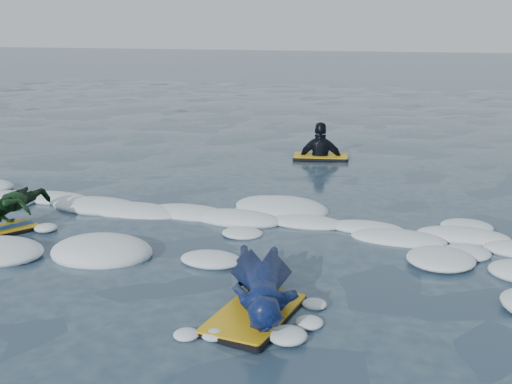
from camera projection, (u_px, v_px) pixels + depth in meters
ground at (110, 251)px, 7.19m from camera, size 120.00×120.00×0.00m
foam_band at (153, 225)px, 8.14m from camera, size 12.00×3.10×0.30m
prone_woman_unit at (262, 287)px, 5.65m from camera, size 1.10×1.72×0.42m
prone_child_unit at (13, 211)px, 7.95m from camera, size 0.74×1.23×0.45m
waiting_rider_unit at (321, 162)px, 12.18m from camera, size 1.13×0.76×1.55m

